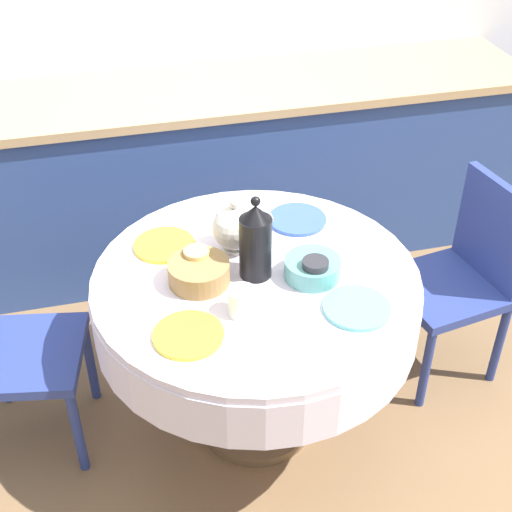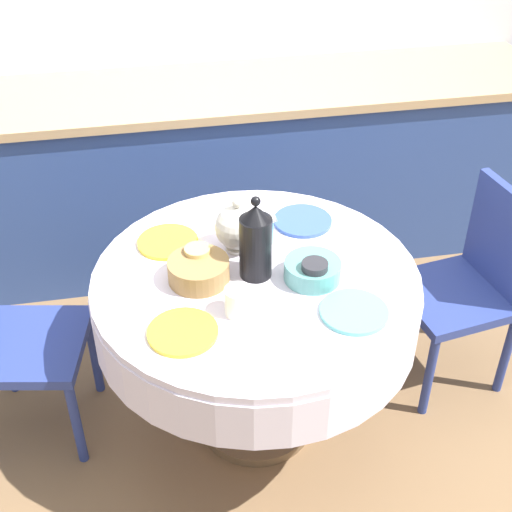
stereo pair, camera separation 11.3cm
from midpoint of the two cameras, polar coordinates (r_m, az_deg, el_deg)
name	(u,v)px [view 1 (the left image)]	position (r m, az deg, el deg)	size (l,w,h in m)	color
ground_plane	(256,422)	(2.89, -1.15, -13.13)	(12.00, 12.00, 0.00)	brown
kitchen_counter	(196,174)	(3.54, -5.74, 6.53)	(3.24, 0.64, 0.89)	#2D4784
dining_table	(256,305)	(2.46, -1.32, -3.96)	(1.11, 1.11, 0.73)	brown
chair_left	(463,272)	(2.92, 15.16, -1.25)	(0.46, 0.46, 0.85)	navy
chair_right	(1,343)	(2.68, -20.89, -6.58)	(0.47, 0.47, 0.85)	navy
plate_near_left	(188,335)	(2.16, -6.94, -6.32)	(0.22, 0.22, 0.01)	yellow
cup_near_left	(242,302)	(2.21, -2.60, -3.70)	(0.09, 0.09, 0.09)	white
plate_near_right	(357,308)	(2.26, 6.66, -4.18)	(0.22, 0.22, 0.01)	#60BCB7
cup_near_right	(315,272)	(2.32, 3.35, -1.31)	(0.09, 0.09, 0.09)	#28282D
plate_far_left	(164,245)	(2.54, -8.62, 0.85)	(0.22, 0.22, 0.01)	yellow
cup_far_left	(197,261)	(2.38, -6.10, -0.45)	(0.09, 0.09, 0.09)	#DBB766
plate_far_right	(297,219)	(2.65, 2.10, 2.92)	(0.22, 0.22, 0.01)	#3856AD
cup_far_right	(258,231)	(2.51, -1.12, 2.00)	(0.09, 0.09, 0.09)	#5BA39E
coffee_carafe	(254,242)	(2.31, -1.54, 1.12)	(0.11, 0.11, 0.30)	black
teapot	(235,228)	(2.45, -2.99, 2.26)	(0.22, 0.16, 0.21)	silver
bread_basket	(199,273)	(2.34, -5.97, -1.35)	(0.20, 0.20, 0.08)	olive
fruit_bowl	(312,268)	(2.36, 3.16, -1.01)	(0.19, 0.19, 0.07)	#569993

